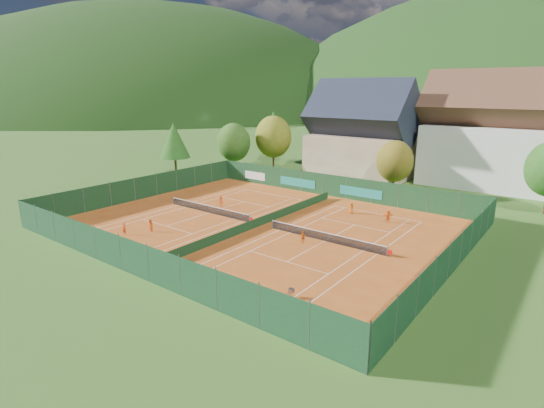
{
  "coord_description": "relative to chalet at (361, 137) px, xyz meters",
  "views": [
    {
      "loc": [
        27.53,
        -34.12,
        14.52
      ],
      "look_at": [
        0.0,
        2.0,
        2.0
      ],
      "focal_mm": 28.0,
      "sensor_mm": 36.0,
      "label": 1
    }
  ],
  "objects": [
    {
      "name": "hotel_block_a",
      "position": [
        19.0,
        6.0,
        0.76
      ],
      "size": [
        21.6,
        11.0,
        17.25
      ],
      "color": "silver",
      "rests_on": "ground"
    },
    {
      "name": "clay_pad",
      "position": [
        3.0,
        -30.0,
        -6.62
      ],
      "size": [
        40.0,
        32.0,
        0.01
      ],
      "primitive_type": "cube",
      "color": "#A84B18",
      "rests_on": "ground"
    },
    {
      "name": "player_right_far_a",
      "position": [
        8.66,
        -19.89,
        -5.94
      ],
      "size": [
        0.75,
        0.58,
        1.36
      ],
      "primitive_type": "imported",
      "rotation": [
        0.0,
        0.0,
        2.9
      ],
      "color": "#D26212",
      "rests_on": "ground"
    },
    {
      "name": "player_left_far",
      "position": [
        -5.67,
        -27.2,
        -5.92
      ],
      "size": [
        1.0,
        0.69,
        1.41
      ],
      "primitive_type": "imported",
      "rotation": [
        0.0,
        0.0,
        3.33
      ],
      "color": "#DE5013",
      "rests_on": "ground"
    },
    {
      "name": "player_right_far_b",
      "position": [
        13.53,
        -20.56,
        -5.91
      ],
      "size": [
        1.27,
        1.2,
        1.43
      ],
      "primitive_type": "imported",
      "rotation": [
        0.0,
        0.0,
        3.87
      ],
      "color": "orange",
      "rests_on": "ground"
    },
    {
      "name": "fence_east",
      "position": [
        23.0,
        -29.95,
        -5.14
      ],
      "size": [
        0.09,
        32.0,
        3.0
      ],
      "color": "#13351C",
      "rests_on": "ground"
    },
    {
      "name": "loose_ball_1",
      "position": [
        9.33,
        -39.67,
        -6.59
      ],
      "size": [
        0.07,
        0.07,
        0.07
      ],
      "primitive_type": "sphere",
      "color": "#CCD833",
      "rests_on": "ground"
    },
    {
      "name": "court_markings_right",
      "position": [
        11.0,
        -30.0,
        -6.61
      ],
      "size": [
        11.03,
        23.83,
        0.0
      ],
      "color": "white",
      "rests_on": "ground"
    },
    {
      "name": "tennis_net_left",
      "position": [
        -4.85,
        -30.0,
        -6.12
      ],
      "size": [
        13.3,
        0.1,
        1.02
      ],
      "color": "#59595B",
      "rests_on": "ground"
    },
    {
      "name": "fence_south",
      "position": [
        3.0,
        -46.0,
        -5.12
      ],
      "size": [
        40.0,
        0.04,
        3.0
      ],
      "color": "#14391F",
      "rests_on": "ground"
    },
    {
      "name": "fence_west",
      "position": [
        -17.0,
        -30.0,
        -5.12
      ],
      "size": [
        0.04,
        32.0,
        3.0
      ],
      "color": "#14371C",
      "rests_on": "ground"
    },
    {
      "name": "tree_west_mid",
      "position": [
        -15.0,
        -4.0,
        -0.56
      ],
      "size": [
        6.44,
        6.44,
        9.78
      ],
      "color": "#412E17",
      "rests_on": "ground"
    },
    {
      "name": "ground",
      "position": [
        3.0,
        -30.0,
        -6.64
      ],
      "size": [
        600.0,
        600.0,
        0.0
      ],
      "primitive_type": "plane",
      "color": "#2E581B",
      "rests_on": "ground"
    },
    {
      "name": "tree_west_side",
      "position": [
        -25.0,
        -18.0,
        -0.56
      ],
      "size": [
        5.04,
        5.04,
        9.0
      ],
      "color": "#483219",
      "rests_on": "ground"
    },
    {
      "name": "fence_north",
      "position": [
        2.54,
        -14.01,
        -5.16
      ],
      "size": [
        40.0,
        0.1,
        3.0
      ],
      "color": "#153C1E",
      "rests_on": "ground"
    },
    {
      "name": "player_right_near",
      "position": [
        9.59,
        -31.74,
        -6.01
      ],
      "size": [
        0.77,
        0.62,
        1.23
      ],
      "primitive_type": "imported",
      "rotation": [
        0.0,
        0.0,
        0.53
      ],
      "color": "#D35F12",
      "rests_on": "ground"
    },
    {
      "name": "loose_ball_0",
      "position": [
        -8.53,
        -37.76,
        -6.59
      ],
      "size": [
        0.07,
        0.07,
        0.07
      ],
      "primitive_type": "sphere",
      "color": "#CCD833",
      "rests_on": "ground"
    },
    {
      "name": "court_markings_left",
      "position": [
        -5.0,
        -30.0,
        -6.61
      ],
      "size": [
        11.03,
        23.83,
        0.0
      ],
      "color": "white",
      "rests_on": "ground"
    },
    {
      "name": "player_left_near",
      "position": [
        -6.24,
        -40.71,
        -6.0
      ],
      "size": [
        0.52,
        0.42,
        1.25
      ],
      "primitive_type": "imported",
      "rotation": [
        0.0,
        0.0,
        0.31
      ],
      "color": "#DE4713",
      "rests_on": "ground"
    },
    {
      "name": "player_left_mid",
      "position": [
        -4.77,
        -38.6,
        -5.93
      ],
      "size": [
        0.81,
        0.73,
        1.39
      ],
      "primitive_type": "imported",
      "rotation": [
        0.0,
        0.0,
        -0.36
      ],
      "color": "orange",
      "rests_on": "ground"
    },
    {
      "name": "tennis_net_right",
      "position": [
        11.15,
        -30.0,
        -6.12
      ],
      "size": [
        13.3,
        0.1,
        1.02
      ],
      "color": "#59595B",
      "rests_on": "ground"
    },
    {
      "name": "tree_center",
      "position": [
        9.0,
        -8.0,
        -1.91
      ],
      "size": [
        5.01,
        5.01,
        7.6
      ],
      "color": "#442718",
      "rests_on": "ground"
    },
    {
      "name": "tree_west_front",
      "position": [
        -19.0,
        -10.0,
        -1.23
      ],
      "size": [
        5.72,
        5.72,
        8.69
      ],
      "color": "#472B19",
      "rests_on": "ground"
    },
    {
      "name": "court_divider",
      "position": [
        3.0,
        -30.0,
        -6.12
      ],
      "size": [
        0.03,
        28.8,
        1.0
      ],
      "color": "#14371C",
      "rests_on": "ground"
    },
    {
      "name": "ball_hopper",
      "position": [
        14.99,
        -41.45,
        -6.07
      ],
      "size": [
        0.34,
        0.34,
        0.8
      ],
      "color": "slate",
      "rests_on": "ground"
    },
    {
      "name": "chalet",
      "position": [
        0.0,
        0.0,
        0.0
      ],
      "size": [
        16.2,
        12.0,
        16.0
      ],
      "color": "beige",
      "rests_on": "ground"
    },
    {
      "name": "tree_west_back",
      "position": [
        -21.0,
        4.0,
        0.11
      ],
      "size": [
        5.6,
        5.6,
        10.0
      ],
      "color": "#492F1A",
      "rests_on": "ground"
    }
  ]
}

